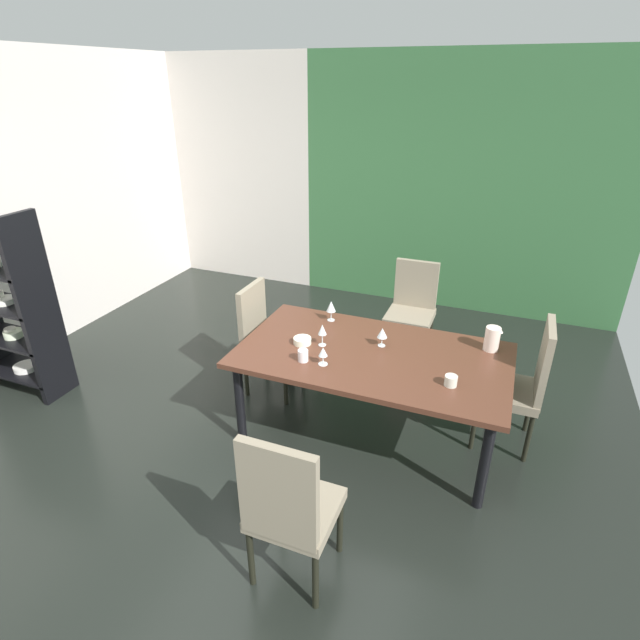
{
  "coord_description": "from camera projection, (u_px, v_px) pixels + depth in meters",
  "views": [
    {
      "loc": [
        1.6,
        -2.85,
        2.56
      ],
      "look_at": [
        0.32,
        0.4,
        0.85
      ],
      "focal_mm": 28.0,
      "sensor_mm": 36.0,
      "label": 1
    }
  ],
  "objects": [
    {
      "name": "wine_glass_rear",
      "position": [
        382.0,
        333.0,
        3.7
      ],
      "size": [
        0.08,
        0.08,
        0.15
      ],
      "color": "silver",
      "rests_on": "dining_table"
    },
    {
      "name": "chair_head_far",
      "position": [
        412.0,
        306.0,
        4.89
      ],
      "size": [
        0.44,
        0.45,
        0.96
      ],
      "rotation": [
        0.0,
        0.0,
        3.14
      ],
      "color": "gray",
      "rests_on": "ground_plane"
    },
    {
      "name": "chair_right_far",
      "position": [
        522.0,
        381.0,
        3.64
      ],
      "size": [
        0.44,
        0.44,
        1.03
      ],
      "rotation": [
        0.0,
        0.0,
        1.57
      ],
      "color": "gray",
      "rests_on": "ground_plane"
    },
    {
      "name": "pitcher_front",
      "position": [
        492.0,
        339.0,
        3.65
      ],
      "size": [
        0.12,
        0.11,
        0.19
      ],
      "color": "#FBE1D0",
      "rests_on": "dining_table"
    },
    {
      "name": "chair_left_far",
      "position": [
        265.0,
        334.0,
        4.35
      ],
      "size": [
        0.45,
        0.44,
        0.98
      ],
      "rotation": [
        0.0,
        0.0,
        -1.57
      ],
      "color": "gray",
      "rests_on": "ground_plane"
    },
    {
      "name": "serving_bowl_left",
      "position": [
        302.0,
        341.0,
        3.77
      ],
      "size": [
        0.14,
        0.14,
        0.05
      ],
      "primitive_type": "cylinder",
      "color": "white",
      "rests_on": "dining_table"
    },
    {
      "name": "wine_glass_right",
      "position": [
        323.0,
        353.0,
        3.47
      ],
      "size": [
        0.07,
        0.07,
        0.13
      ],
      "color": "silver",
      "rests_on": "dining_table"
    },
    {
      "name": "wine_glass_near_window",
      "position": [
        331.0,
        307.0,
        4.09
      ],
      "size": [
        0.08,
        0.08,
        0.17
      ],
      "color": "silver",
      "rests_on": "dining_table"
    },
    {
      "name": "ground_plane",
      "position": [
        266.0,
        429.0,
        4.04
      ],
      "size": [
        5.72,
        6.09,
        0.02
      ],
      "primitive_type": "cube",
      "color": "black"
    },
    {
      "name": "dining_table",
      "position": [
        372.0,
        361.0,
        3.68
      ],
      "size": [
        1.97,
        1.1,
        0.74
      ],
      "color": "#532E20",
      "rests_on": "ground_plane"
    },
    {
      "name": "wine_glass_corner",
      "position": [
        322.0,
        330.0,
        3.7
      ],
      "size": [
        0.06,
        0.06,
        0.17
      ],
      "color": "silver",
      "rests_on": "dining_table"
    },
    {
      "name": "cup_near_shelf",
      "position": [
        451.0,
        381.0,
        3.26
      ],
      "size": [
        0.08,
        0.08,
        0.07
      ],
      "primitive_type": "cylinder",
      "color": "silver",
      "rests_on": "dining_table"
    },
    {
      "name": "garden_window_panel",
      "position": [
        463.0,
        190.0,
        5.58
      ],
      "size": [
        3.71,
        0.1,
        2.84
      ],
      "primitive_type": "cube",
      "color": "#36673B",
      "rests_on": "ground_plane"
    },
    {
      "name": "chair_head_near",
      "position": [
        289.0,
        506.0,
        2.58
      ],
      "size": [
        0.44,
        0.44,
        1.03
      ],
      "color": "gray",
      "rests_on": "ground_plane"
    },
    {
      "name": "back_panel_interior",
      "position": [
        239.0,
        173.0,
        6.52
      ],
      "size": [
        2.02,
        0.1,
        2.84
      ],
      "primitive_type": "cube",
      "color": "silver",
      "rests_on": "ground_plane"
    },
    {
      "name": "display_shelf",
      "position": [
        6.0,
        304.0,
        4.23
      ],
      "size": [
        0.82,
        0.35,
        1.63
      ],
      "color": "black",
      "rests_on": "ground_plane"
    },
    {
      "name": "cup_west",
      "position": [
        303.0,
        356.0,
        3.53
      ],
      "size": [
        0.07,
        0.07,
        0.09
      ],
      "primitive_type": "cylinder",
      "color": "white",
      "rests_on": "dining_table"
    }
  ]
}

